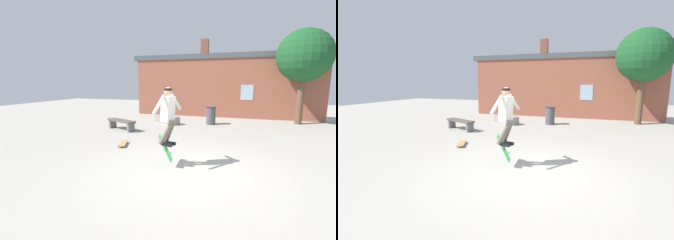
% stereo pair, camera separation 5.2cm
% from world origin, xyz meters
% --- Properties ---
extents(ground_plane, '(40.00, 40.00, 0.00)m').
position_xyz_m(ground_plane, '(0.00, 0.00, 0.00)').
color(ground_plane, '#A39E93').
extents(building_backdrop, '(11.70, 0.52, 4.74)m').
position_xyz_m(building_backdrop, '(-0.01, 9.17, 2.01)').
color(building_backdrop, '#93513D').
rests_on(building_backdrop, ground_plane).
extents(tree_right, '(2.62, 2.62, 4.78)m').
position_xyz_m(tree_right, '(4.01, 7.99, 3.44)').
color(tree_right, brown).
rests_on(tree_right, ground_plane).
extents(park_bench, '(1.62, 1.01, 0.46)m').
position_xyz_m(park_bench, '(-4.03, 3.81, 0.33)').
color(park_bench, brown).
rests_on(park_bench, ground_plane).
extents(skate_ledge, '(1.51, 1.09, 0.41)m').
position_xyz_m(skate_ledge, '(-2.55, 6.01, 0.20)').
color(skate_ledge, gray).
rests_on(skate_ledge, ground_plane).
extents(trash_bin, '(0.51, 0.51, 0.91)m').
position_xyz_m(trash_bin, '(-0.31, 6.46, 0.48)').
color(trash_bin, '#47474C').
rests_on(trash_bin, ground_plane).
extents(skater, '(0.46, 1.25, 1.48)m').
position_xyz_m(skater, '(-0.59, 0.18, 1.44)').
color(skater, silver).
extents(skateboard_flipping, '(0.55, 0.54, 0.66)m').
position_xyz_m(skateboard_flipping, '(-0.69, 0.24, 0.47)').
color(skateboard_flipping, '#237F38').
extents(skateboard_resting, '(0.46, 0.79, 0.08)m').
position_xyz_m(skateboard_resting, '(-2.67, 1.55, 0.07)').
color(skateboard_resting, '#AD894C').
rests_on(skateboard_resting, ground_plane).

